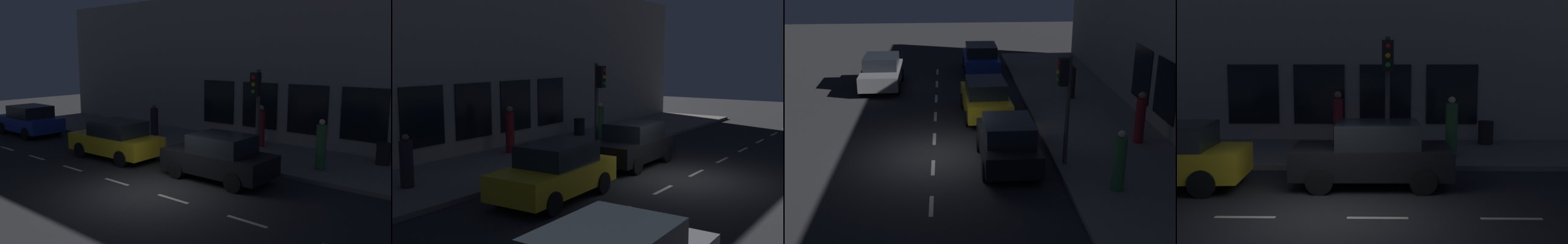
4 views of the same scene
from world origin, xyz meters
TOP-DOWN VIEW (x-y plane):
  - ground_plane at (0.00, 0.00)m, footprint 60.00×60.00m
  - sidewalk at (6.25, 0.00)m, footprint 4.50×32.00m
  - building_facade at (8.80, 0.00)m, footprint 0.65×32.00m
  - lane_centre_line at (0.00, -1.00)m, footprint 0.12×27.20m
  - traffic_light at (4.16, -1.25)m, footprint 0.48×0.32m
  - parked_car_0 at (2.45, -0.87)m, footprint 1.90×3.85m
  - parked_car_1 at (2.10, 4.17)m, footprint 2.00×4.07m
  - pedestrian_0 at (5.39, -3.22)m, footprint 0.51×0.51m
  - pedestrian_1 at (6.15, 6.07)m, footprint 0.40×0.40m
  - pedestrian_2 at (7.31, 0.42)m, footprint 0.45×0.45m
  - trash_bin at (7.58, -4.76)m, footprint 0.54×0.54m

SIDE VIEW (x-z plane):
  - ground_plane at x=0.00m, z-range 0.00..0.00m
  - lane_centre_line at x=0.00m, z-range 0.00..0.01m
  - sidewalk at x=6.25m, z-range 0.00..0.15m
  - trash_bin at x=7.58m, z-range 0.15..0.97m
  - parked_car_0 at x=2.45m, z-range 0.00..1.58m
  - parked_car_1 at x=2.10m, z-range 0.00..1.58m
  - pedestrian_1 at x=6.15m, z-range 0.08..1.67m
  - pedestrian_0 at x=5.39m, z-range 0.08..1.92m
  - pedestrian_2 at x=7.31m, z-range 0.10..1.97m
  - traffic_light at x=4.16m, z-range 0.83..4.40m
  - building_facade at x=8.80m, z-range -0.01..7.35m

